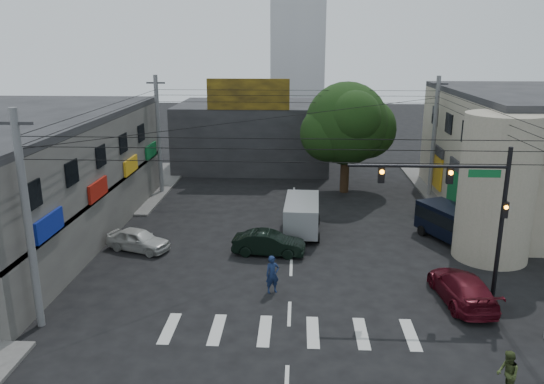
# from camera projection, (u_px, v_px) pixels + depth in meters

# --- Properties ---
(ground) EXTENTS (160.00, 160.00, 0.00)m
(ground) POSITION_uv_depth(u_px,v_px,m) (291.00, 284.00, 26.30)
(ground) COLOR black
(ground) RESTS_ON ground
(sidewalk_far_left) EXTENTS (16.00, 16.00, 0.15)m
(sidewalk_far_left) POSITION_uv_depth(u_px,v_px,m) (80.00, 184.00, 44.44)
(sidewalk_far_left) COLOR #514F4C
(sidewalk_far_left) RESTS_ON ground
(sidewalk_far_right) EXTENTS (16.00, 16.00, 0.15)m
(sidewalk_far_right) POSITION_uv_depth(u_px,v_px,m) (517.00, 190.00, 42.70)
(sidewalk_far_right) COLOR #514F4C
(sidewalk_far_right) RESTS_ON ground
(corner_column) EXTENTS (4.00, 4.00, 8.00)m
(corner_column) POSITION_uv_depth(u_px,v_px,m) (497.00, 188.00, 28.51)
(corner_column) COLOR gray
(corner_column) RESTS_ON ground
(building_far) EXTENTS (14.00, 10.00, 6.00)m
(building_far) POSITION_uv_depth(u_px,v_px,m) (254.00, 135.00, 50.65)
(building_far) COLOR #232326
(building_far) RESTS_ON ground
(billboard) EXTENTS (7.00, 0.30, 2.60)m
(billboard) POSITION_uv_depth(u_px,v_px,m) (248.00, 94.00, 44.76)
(billboard) COLOR olive
(billboard) RESTS_ON building_far
(street_tree) EXTENTS (6.40, 6.40, 8.70)m
(street_tree) POSITION_uv_depth(u_px,v_px,m) (347.00, 124.00, 40.94)
(street_tree) COLOR black
(street_tree) RESTS_ON ground
(traffic_gantry) EXTENTS (7.10, 0.35, 7.20)m
(traffic_gantry) POSITION_uv_depth(u_px,v_px,m) (466.00, 199.00, 23.63)
(traffic_gantry) COLOR black
(traffic_gantry) RESTS_ON ground
(utility_pole_near_left) EXTENTS (0.32, 0.32, 9.20)m
(utility_pole_near_left) POSITION_uv_depth(u_px,v_px,m) (28.00, 223.00, 21.22)
(utility_pole_near_left) COLOR #59595B
(utility_pole_near_left) RESTS_ON ground
(utility_pole_far_left) EXTENTS (0.32, 0.32, 9.20)m
(utility_pole_far_left) POSITION_uv_depth(u_px,v_px,m) (159.00, 136.00, 40.92)
(utility_pole_far_left) COLOR #59595B
(utility_pole_far_left) RESTS_ON ground
(utility_pole_far_right) EXTENTS (0.32, 0.32, 9.20)m
(utility_pole_far_right) POSITION_uv_depth(u_px,v_px,m) (434.00, 138.00, 39.90)
(utility_pole_far_right) COLOR #59595B
(utility_pole_far_right) RESTS_ON ground
(dark_sedan) EXTENTS (2.16, 4.31, 1.33)m
(dark_sedan) POSITION_uv_depth(u_px,v_px,m) (269.00, 243.00, 29.79)
(dark_sedan) COLOR black
(dark_sedan) RESTS_ON ground
(white_compact) EXTENTS (3.93, 4.73, 1.28)m
(white_compact) POSITION_uv_depth(u_px,v_px,m) (138.00, 240.00, 30.39)
(white_compact) COLOR #B5B5B1
(white_compact) RESTS_ON ground
(maroon_sedan) EXTENTS (2.90, 5.23, 1.41)m
(maroon_sedan) POSITION_uv_depth(u_px,v_px,m) (462.00, 288.00, 24.31)
(maroon_sedan) COLOR #470A14
(maroon_sedan) RESTS_ON ground
(silver_minivan) EXTENTS (5.04, 2.38, 2.11)m
(silver_minivan) POSITION_uv_depth(u_px,v_px,m) (302.00, 217.00, 33.10)
(silver_minivan) COLOR #95989C
(silver_minivan) RESTS_ON ground
(navy_van) EXTENTS (6.72, 5.94, 2.09)m
(navy_van) POSITION_uv_depth(u_px,v_px,m) (455.00, 227.00, 31.32)
(navy_van) COLOR black
(navy_van) RESTS_ON ground
(traffic_officer) EXTENTS (1.00, 0.94, 1.85)m
(traffic_officer) POSITION_uv_depth(u_px,v_px,m) (272.00, 274.00, 25.19)
(traffic_officer) COLOR #132144
(traffic_officer) RESTS_ON ground
(pedestrian_olive) EXTENTS (0.87, 0.72, 1.64)m
(pedestrian_olive) POSITION_uv_depth(u_px,v_px,m) (508.00, 374.00, 17.83)
(pedestrian_olive) COLOR #35411E
(pedestrian_olive) RESTS_ON ground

